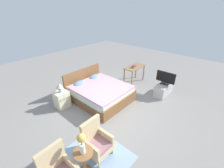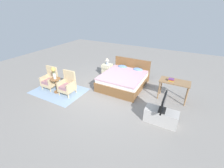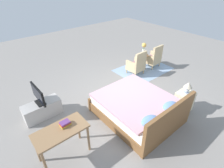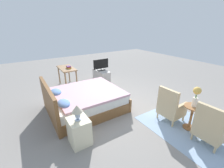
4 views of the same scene
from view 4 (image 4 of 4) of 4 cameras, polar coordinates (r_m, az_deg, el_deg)
ground_plane at (r=4.81m, az=0.77°, el=-7.44°), size 16.00×16.00×0.00m
floor_rug at (r=4.19m, az=26.52°, el=-15.04°), size 2.10×1.50×0.01m
bed at (r=4.44m, az=-10.54°, el=-6.18°), size 1.74×2.04×0.96m
armchair_by_window_left at (r=3.78m, az=33.32°, el=-13.77°), size 0.56×0.56×0.92m
armchair_by_window_right at (r=4.15m, az=21.39°, el=-8.26°), size 0.55×0.55×0.92m
side_table at (r=4.05m, az=28.08°, el=-10.24°), size 0.40×0.40×0.61m
flower_vase at (r=3.82m, az=29.45°, el=-3.58°), size 0.17×0.17×0.48m
nightstand at (r=3.33m, az=-12.36°, el=-17.21°), size 0.44×0.41×0.58m
table_lamp at (r=3.03m, az=-13.15°, el=-9.76°), size 0.22×0.22×0.33m
tv_stand at (r=6.73m, az=-4.10°, el=3.42°), size 0.96×0.40×0.45m
tv_flatscreen at (r=6.59m, az=-4.22°, el=7.39°), size 0.21×0.72×0.50m
vanity_desk at (r=6.17m, az=-16.86°, el=4.91°), size 1.04×0.52×0.77m
book_stack at (r=6.01m, az=-16.18°, el=6.16°), size 0.20×0.15×0.09m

